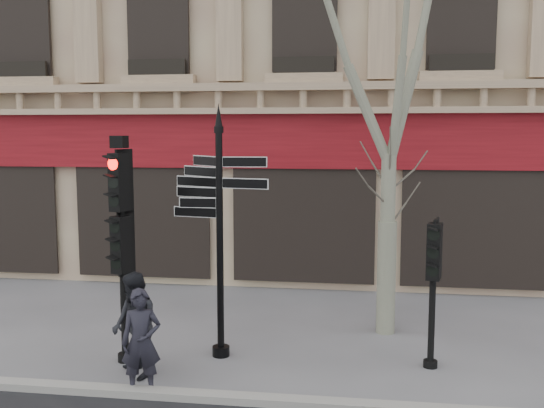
{
  "coord_description": "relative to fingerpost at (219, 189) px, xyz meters",
  "views": [
    {
      "loc": [
        1.27,
        -9.42,
        3.81
      ],
      "look_at": [
        -0.15,
        0.6,
        2.6
      ],
      "focal_mm": 40.0,
      "sensor_mm": 36.0,
      "label": 1
    }
  ],
  "objects": [
    {
      "name": "ground",
      "position": [
        1.0,
        -0.34,
        -2.87
      ],
      "size": [
        80.0,
        80.0,
        0.0
      ],
      "primitive_type": "plane",
      "color": "#5C5C61",
      "rests_on": "ground"
    },
    {
      "name": "kerb",
      "position": [
        1.0,
        -1.74,
        -2.81
      ],
      "size": [
        80.0,
        0.25,
        0.12
      ],
      "primitive_type": "cube",
      "color": "gray",
      "rests_on": "ground"
    },
    {
      "name": "fingerpost",
      "position": [
        0.0,
        0.0,
        0.0
      ],
      "size": [
        2.3,
        2.3,
        4.28
      ],
      "rotation": [
        0.0,
        0.0,
        -0.35
      ],
      "color": "black",
      "rests_on": "ground"
    },
    {
      "name": "traffic_signal_main",
      "position": [
        -1.52,
        -0.47,
        -0.5
      ],
      "size": [
        0.48,
        0.4,
        3.75
      ],
      "rotation": [
        0.0,
        0.0,
        -0.27
      ],
      "color": "black",
      "rests_on": "ground"
    },
    {
      "name": "traffic_signal_secondary",
      "position": [
        3.49,
        -0.02,
        -1.21
      ],
      "size": [
        0.46,
        0.38,
        2.38
      ],
      "rotation": [
        0.0,
        0.0,
        -0.26
      ],
      "color": "black",
      "rests_on": "ground"
    },
    {
      "name": "plane_tree",
      "position": [
        2.84,
        1.63,
        2.95
      ],
      "size": [
        3.12,
        3.12,
        8.3
      ],
      "color": "gray",
      "rests_on": "ground"
    },
    {
      "name": "pedestrian_a",
      "position": [
        -0.8,
        -1.64,
        -2.09
      ],
      "size": [
        0.65,
        0.51,
        1.57
      ],
      "primitive_type": "imported",
      "rotation": [
        0.0,
        0.0,
        0.25
      ],
      "color": "black",
      "rests_on": "ground"
    },
    {
      "name": "pedestrian_b",
      "position": [
        -1.12,
        -1.06,
        -2.05
      ],
      "size": [
        1.0,
        1.02,
        1.65
      ],
      "primitive_type": "imported",
      "rotation": [
        0.0,
        0.0,
        -0.87
      ],
      "color": "black",
      "rests_on": "ground"
    }
  ]
}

